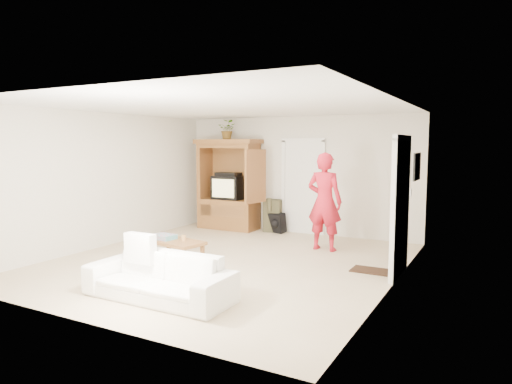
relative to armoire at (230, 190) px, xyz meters
The scene contains 19 objects.
floor 3.22m from the armoire, 59.36° to the right, with size 6.00×6.00×0.00m, color tan.
ceiling 3.53m from the armoire, 59.36° to the right, with size 6.00×6.00×0.00m, color white.
wall_back 1.66m from the armoire, 12.11° to the left, with size 5.50×5.50×0.00m, color silver.
wall_front 5.89m from the armoire, 74.44° to the right, with size 5.50×5.50×0.00m, color silver.
wall_left 2.94m from the armoire, 113.79° to the right, with size 6.00×6.00×0.00m, color silver.
wall_right 5.09m from the armoire, 31.60° to the right, with size 6.00×6.00×0.00m, color silver.
armoire is the anchor object (origin of this frame).
door_back 1.76m from the armoire, 10.13° to the left, with size 0.85×0.05×2.04m, color white.
doorway_right 4.77m from the armoire, 25.61° to the right, with size 0.05×0.90×2.04m, color black.
framed_picture 4.43m from the armoire, 10.03° to the right, with size 0.03×0.60×0.48m, color black.
doormat 4.48m from the armoire, 28.01° to the right, with size 0.60×0.40×0.02m, color #382316.
plant 1.41m from the armoire, 126.74° to the right, with size 0.40×0.35×0.44m, color #4C7238.
man 2.91m from the armoire, 20.76° to the right, with size 0.67×0.44×1.84m, color red.
sofa 5.01m from the armoire, 68.85° to the right, with size 1.98×0.78×0.58m, color white.
coffee_table 3.21m from the armoire, 75.13° to the right, with size 1.07×0.71×0.37m.
towel 3.15m from the armoire, 79.60° to the right, with size 0.38×0.28×0.08m, color #D24665.
candle 3.19m from the armoire, 72.56° to the right, with size 0.08×0.08×0.10m, color tan.
backpack_black 1.40m from the armoire, ahead, with size 0.35×0.21×0.44m, color black, non-canonical shape.
backpack_olive 1.20m from the armoire, ahead, with size 0.39×0.29×0.74m, color #47442B, non-canonical shape.
Camera 1 is at (4.03, -6.41, 1.99)m, focal length 32.00 mm.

